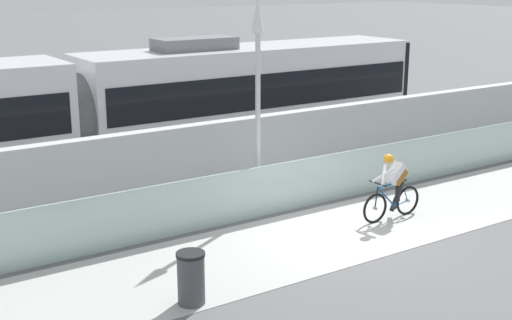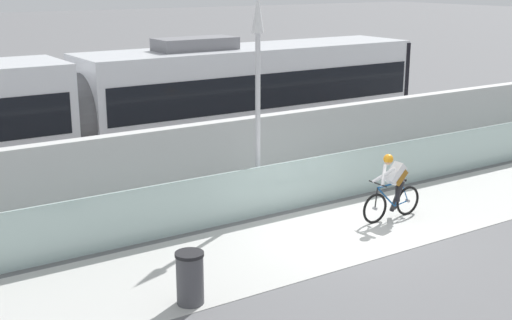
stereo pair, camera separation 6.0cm
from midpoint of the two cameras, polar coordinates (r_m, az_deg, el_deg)
ground_plane at (r=15.68m, az=7.26°, el=-5.88°), size 200.00×200.00×0.00m
bike_path_deck at (r=15.68m, az=7.26°, el=-5.86°), size 32.00×3.20×0.01m
glass_parapet at (r=16.85m, az=3.27°, el=-2.08°), size 32.00×0.05×1.23m
concrete_barrier_wall at (r=18.16m, az=-0.08°, el=0.50°), size 32.00×0.36×2.01m
tram_rail_near at (r=20.48m, az=-3.88°, el=-0.75°), size 32.00×0.08×0.01m
tram_rail_far at (r=21.70m, az=-5.74°, el=0.12°), size 32.00×0.08×0.01m
tram at (r=19.21m, az=-14.84°, el=3.52°), size 22.56×2.54×3.81m
cyclist_on_bike at (r=16.39m, az=11.36°, el=-2.23°), size 1.77×0.58×1.61m
lamp_post_antenna at (r=16.01m, az=0.26°, el=6.88°), size 0.28×0.28×5.20m
trash_bin at (r=12.18m, az=-5.34°, el=-9.71°), size 0.51×0.51×0.96m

